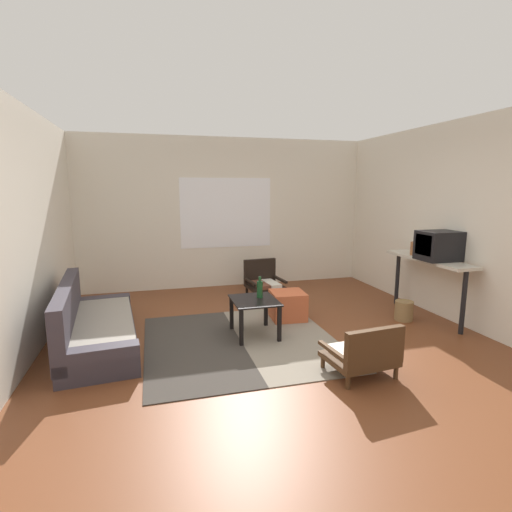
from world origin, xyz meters
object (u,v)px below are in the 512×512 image
(armchair_by_window, at_px, (263,280))
(couch, at_px, (93,327))
(armchair_striped_foreground, at_px, (364,353))
(ottoman_orange, at_px, (288,306))
(console_shelf, at_px, (428,266))
(crt_television, at_px, (439,246))
(coffee_table, at_px, (254,307))
(wicker_basket, at_px, (404,311))
(glass_bottle, at_px, (260,289))
(clay_vase, at_px, (418,248))

(armchair_by_window, bearing_deg, couch, -147.85)
(armchair_striped_foreground, height_order, ottoman_orange, armchair_striped_foreground)
(console_shelf, xyz_separation_m, crt_television, (-0.00, -0.18, 0.31))
(coffee_table, bearing_deg, crt_television, -3.10)
(armchair_by_window, bearing_deg, wicker_basket, -49.32)
(armchair_by_window, xyz_separation_m, ottoman_orange, (-0.02, -1.30, -0.06))
(glass_bottle, bearing_deg, console_shelf, -0.84)
(coffee_table, bearing_deg, wicker_basket, 0.10)
(crt_television, height_order, wicker_basket, crt_television)
(clay_vase, bearing_deg, wicker_basket, -143.19)
(armchair_striped_foreground, bearing_deg, crt_television, 33.56)
(ottoman_orange, distance_m, wicker_basket, 1.61)
(armchair_striped_foreground, height_order, console_shelf, console_shelf)
(coffee_table, height_order, ottoman_orange, coffee_table)
(console_shelf, distance_m, clay_vase, 0.32)
(armchair_by_window, distance_m, glass_bottle, 1.80)
(clay_vase, xyz_separation_m, glass_bottle, (-2.43, -0.21, -0.39))
(ottoman_orange, xyz_separation_m, crt_television, (1.91, -0.60, 0.85))
(console_shelf, xyz_separation_m, clay_vase, (0.00, 0.24, 0.22))
(ottoman_orange, height_order, wicker_basket, ottoman_orange)
(console_shelf, distance_m, crt_television, 0.35)
(console_shelf, xyz_separation_m, wicker_basket, (-0.37, -0.04, -0.61))
(console_shelf, bearing_deg, armchair_striped_foreground, -142.71)
(wicker_basket, bearing_deg, armchair_striped_foreground, -136.83)
(ottoman_orange, relative_size, crt_television, 0.90)
(couch, distance_m, clay_vase, 4.46)
(coffee_table, xyz_separation_m, glass_bottle, (0.09, 0.08, 0.20))
(couch, relative_size, glass_bottle, 7.75)
(armchair_striped_foreground, relative_size, crt_television, 1.33)
(armchair_by_window, distance_m, clay_vase, 2.50)
(ottoman_orange, distance_m, console_shelf, 2.03)
(coffee_table, relative_size, armchair_striped_foreground, 0.95)
(coffee_table, bearing_deg, ottoman_orange, 37.70)
(armchair_by_window, distance_m, crt_television, 2.79)
(crt_television, bearing_deg, glass_bottle, 175.00)
(glass_bottle, bearing_deg, coffee_table, -139.71)
(coffee_table, bearing_deg, glass_bottle, 40.29)
(couch, xyz_separation_m, glass_bottle, (1.97, -0.11, 0.35))
(armchair_striped_foreground, bearing_deg, couch, 150.24)
(armchair_by_window, bearing_deg, crt_television, -45.26)
(clay_vase, bearing_deg, ottoman_orange, 174.50)
(armchair_striped_foreground, xyz_separation_m, wicker_basket, (1.40, 1.32, -0.11))
(console_shelf, bearing_deg, glass_bottle, 179.16)
(couch, relative_size, coffee_table, 3.25)
(clay_vase, height_order, glass_bottle, clay_vase)
(clay_vase, distance_m, glass_bottle, 2.47)
(glass_bottle, bearing_deg, crt_television, -5.00)
(armchair_by_window, xyz_separation_m, wicker_basket, (1.51, -1.76, -0.12))
(coffee_table, distance_m, crt_television, 2.61)
(crt_television, xyz_separation_m, wicker_basket, (-0.37, 0.14, -0.91))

